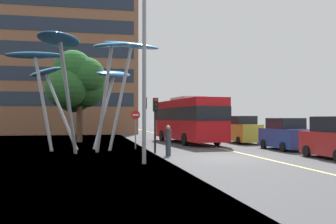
# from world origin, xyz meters

# --- Properties ---
(ground) EXTENTS (120.00, 240.00, 0.10)m
(ground) POSITION_xyz_m (-0.70, 0.00, -0.05)
(ground) COLOR #424244
(red_bus) EXTENTS (3.56, 10.84, 3.76)m
(red_bus) POSITION_xyz_m (1.02, 11.82, 2.05)
(red_bus) COLOR red
(red_bus) RESTS_ON ground
(leaf_sculpture) EXTENTS (9.57, 11.69, 7.10)m
(leaf_sculpture) POSITION_xyz_m (-7.09, 6.01, 5.43)
(leaf_sculpture) COLOR #9EA0A5
(leaf_sculpture) RESTS_ON ground
(traffic_light_kerb_near) EXTENTS (0.28, 0.42, 3.23)m
(traffic_light_kerb_near) POSITION_xyz_m (-3.09, 3.61, 2.35)
(traffic_light_kerb_near) COLOR black
(traffic_light_kerb_near) RESTS_ON ground
(traffic_light_kerb_far) EXTENTS (0.28, 0.42, 3.49)m
(traffic_light_kerb_far) POSITION_xyz_m (-3.14, 7.78, 2.53)
(traffic_light_kerb_far) COLOR black
(traffic_light_kerb_far) RESTS_ON ground
(car_parked_mid) EXTENTS (1.94, 4.26, 2.05)m
(car_parked_mid) POSITION_xyz_m (5.48, 4.06, 0.97)
(car_parked_mid) COLOR navy
(car_parked_mid) RESTS_ON ground
(car_parked_far) EXTENTS (1.93, 4.45, 2.22)m
(car_parked_far) POSITION_xyz_m (5.32, 10.77, 1.05)
(car_parked_far) COLOR gold
(car_parked_far) RESTS_ON ground
(car_side_street) EXTENTS (1.90, 4.21, 2.22)m
(car_side_street) POSITION_xyz_m (4.82, 17.79, 1.04)
(car_side_street) COLOR gray
(car_side_street) RESTS_ON ground
(car_far_side) EXTENTS (2.05, 4.58, 2.13)m
(car_far_side) POSITION_xyz_m (5.17, 25.26, 1.01)
(car_far_side) COLOR navy
(car_far_side) RESTS_ON ground
(street_lamp) EXTENTS (1.31, 0.44, 8.81)m
(street_lamp) POSITION_xyz_m (-4.23, -1.48, 5.47)
(street_lamp) COLOR gray
(street_lamp) RESTS_ON ground
(tree_pavement_near) EXTENTS (5.02, 5.53, 7.80)m
(tree_pavement_near) POSITION_xyz_m (-8.00, 14.98, 5.00)
(tree_pavement_near) COLOR brown
(tree_pavement_near) RESTS_ON ground
(pedestrian) EXTENTS (0.34, 0.34, 1.66)m
(pedestrian) POSITION_xyz_m (-2.67, 1.90, 0.83)
(pedestrian) COLOR #2D3342
(pedestrian) RESTS_ON ground
(no_entry_sign) EXTENTS (0.60, 0.12, 2.56)m
(no_entry_sign) POSITION_xyz_m (-3.91, 6.63, 1.71)
(no_entry_sign) COLOR gray
(no_entry_sign) RESTS_ON ground
(backdrop_building) EXTENTS (19.67, 13.57, 18.05)m
(backdrop_building) POSITION_xyz_m (-10.77, 35.78, 9.03)
(backdrop_building) COLOR brown
(backdrop_building) RESTS_ON ground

